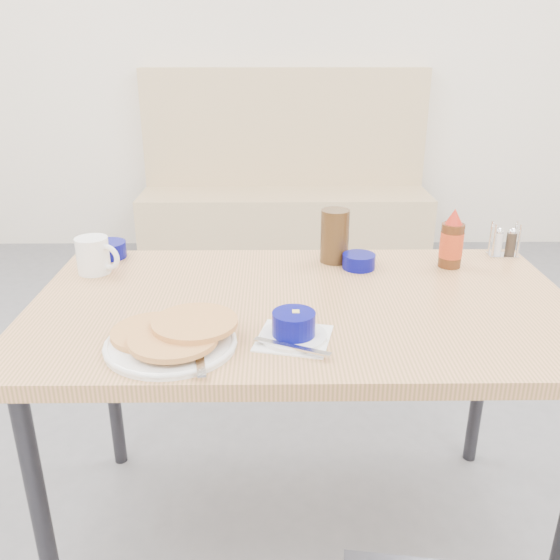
{
  "coord_description": "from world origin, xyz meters",
  "views": [
    {
      "loc": [
        -0.07,
        -1.14,
        1.38
      ],
      "look_at": [
        -0.06,
        0.25,
        0.82
      ],
      "focal_mm": 38.0,
      "sensor_mm": 36.0,
      "label": 1
    }
  ],
  "objects_px": {
    "butter_bowl": "(359,261)",
    "syrup_bottle": "(452,242)",
    "grits_setting": "(294,328)",
    "condiment_caddy": "(504,244)",
    "dining_table": "(303,322)",
    "pancake_plate": "(173,337)",
    "amber_tumbler": "(335,236)",
    "creamer_bowl": "(109,250)",
    "coffee_mug": "(94,255)",
    "booth_bench": "(285,204)"
  },
  "relations": [
    {
      "from": "butter_bowl",
      "to": "syrup_bottle",
      "type": "height_order",
      "value": "syrup_bottle"
    },
    {
      "from": "grits_setting",
      "to": "condiment_caddy",
      "type": "bearing_deg",
      "value": 39.38
    },
    {
      "from": "dining_table",
      "to": "grits_setting",
      "type": "xyz_separation_m",
      "value": [
        -0.03,
        -0.21,
        0.09
      ]
    },
    {
      "from": "pancake_plate",
      "to": "amber_tumbler",
      "type": "height_order",
      "value": "amber_tumbler"
    },
    {
      "from": "amber_tumbler",
      "to": "syrup_bottle",
      "type": "relative_size",
      "value": 0.91
    },
    {
      "from": "syrup_bottle",
      "to": "condiment_caddy",
      "type": "bearing_deg",
      "value": 25.63
    },
    {
      "from": "amber_tumbler",
      "to": "condiment_caddy",
      "type": "height_order",
      "value": "amber_tumbler"
    },
    {
      "from": "creamer_bowl",
      "to": "amber_tumbler",
      "type": "height_order",
      "value": "amber_tumbler"
    },
    {
      "from": "coffee_mug",
      "to": "condiment_caddy",
      "type": "xyz_separation_m",
      "value": [
        1.23,
        0.13,
        -0.02
      ]
    },
    {
      "from": "dining_table",
      "to": "grits_setting",
      "type": "height_order",
      "value": "grits_setting"
    },
    {
      "from": "dining_table",
      "to": "creamer_bowl",
      "type": "xyz_separation_m",
      "value": [
        -0.59,
        0.34,
        0.09
      ]
    },
    {
      "from": "booth_bench",
      "to": "pancake_plate",
      "type": "bearing_deg",
      "value": -96.11
    },
    {
      "from": "coffee_mug",
      "to": "butter_bowl",
      "type": "xyz_separation_m",
      "value": [
        0.76,
        0.03,
        -0.03
      ]
    },
    {
      "from": "booth_bench",
      "to": "syrup_bottle",
      "type": "height_order",
      "value": "booth_bench"
    },
    {
      "from": "butter_bowl",
      "to": "booth_bench",
      "type": "bearing_deg",
      "value": 94.36
    },
    {
      "from": "booth_bench",
      "to": "grits_setting",
      "type": "bearing_deg",
      "value": -90.65
    },
    {
      "from": "booth_bench",
      "to": "amber_tumbler",
      "type": "xyz_separation_m",
      "value": [
        0.11,
        -2.24,
        0.49
      ]
    },
    {
      "from": "creamer_bowl",
      "to": "condiment_caddy",
      "type": "bearing_deg",
      "value": -0.0
    },
    {
      "from": "dining_table",
      "to": "coffee_mug",
      "type": "bearing_deg",
      "value": 160.62
    },
    {
      "from": "grits_setting",
      "to": "condiment_caddy",
      "type": "distance_m",
      "value": 0.87
    },
    {
      "from": "grits_setting",
      "to": "condiment_caddy",
      "type": "relative_size",
      "value": 1.9
    },
    {
      "from": "butter_bowl",
      "to": "condiment_caddy",
      "type": "bearing_deg",
      "value": 12.75
    },
    {
      "from": "dining_table",
      "to": "amber_tumbler",
      "type": "xyz_separation_m",
      "value": [
        0.11,
        0.3,
        0.14
      ]
    },
    {
      "from": "dining_table",
      "to": "syrup_bottle",
      "type": "height_order",
      "value": "syrup_bottle"
    },
    {
      "from": "dining_table",
      "to": "pancake_plate",
      "type": "xyz_separation_m",
      "value": [
        -0.3,
        -0.24,
        0.08
      ]
    },
    {
      "from": "dining_table",
      "to": "syrup_bottle",
      "type": "distance_m",
      "value": 0.53
    },
    {
      "from": "condiment_caddy",
      "to": "syrup_bottle",
      "type": "bearing_deg",
      "value": -151.8
    },
    {
      "from": "dining_table",
      "to": "creamer_bowl",
      "type": "relative_size",
      "value": 13.06
    },
    {
      "from": "grits_setting",
      "to": "coffee_mug",
      "type": "bearing_deg",
      "value": 143.17
    },
    {
      "from": "booth_bench",
      "to": "grits_setting",
      "type": "height_order",
      "value": "booth_bench"
    },
    {
      "from": "booth_bench",
      "to": "amber_tumbler",
      "type": "height_order",
      "value": "booth_bench"
    },
    {
      "from": "dining_table",
      "to": "condiment_caddy",
      "type": "height_order",
      "value": "condiment_caddy"
    },
    {
      "from": "booth_bench",
      "to": "creamer_bowl",
      "type": "distance_m",
      "value": 2.31
    },
    {
      "from": "creamer_bowl",
      "to": "pancake_plate",
      "type": "bearing_deg",
      "value": -63.57
    },
    {
      "from": "dining_table",
      "to": "syrup_bottle",
      "type": "bearing_deg",
      "value": 28.97
    },
    {
      "from": "pancake_plate",
      "to": "condiment_caddy",
      "type": "xyz_separation_m",
      "value": [
        0.94,
        0.58,
        0.02
      ]
    },
    {
      "from": "butter_bowl",
      "to": "amber_tumbler",
      "type": "distance_m",
      "value": 0.11
    },
    {
      "from": "booth_bench",
      "to": "syrup_bottle",
      "type": "xyz_separation_m",
      "value": [
        0.45,
        -2.29,
        0.49
      ]
    },
    {
      "from": "pancake_plate",
      "to": "amber_tumbler",
      "type": "bearing_deg",
      "value": 52.87
    },
    {
      "from": "booth_bench",
      "to": "grits_setting",
      "type": "relative_size",
      "value": 9.36
    },
    {
      "from": "coffee_mug",
      "to": "dining_table",
      "type": "bearing_deg",
      "value": -19.38
    },
    {
      "from": "syrup_bottle",
      "to": "pancake_plate",
      "type": "bearing_deg",
      "value": -146.79
    },
    {
      "from": "booth_bench",
      "to": "dining_table",
      "type": "xyz_separation_m",
      "value": [
        0.0,
        -2.53,
        0.35
      ]
    },
    {
      "from": "dining_table",
      "to": "coffee_mug",
      "type": "height_order",
      "value": "coffee_mug"
    },
    {
      "from": "dining_table",
      "to": "pancake_plate",
      "type": "bearing_deg",
      "value": -141.11
    },
    {
      "from": "coffee_mug",
      "to": "condiment_caddy",
      "type": "relative_size",
      "value": 1.24
    },
    {
      "from": "creamer_bowl",
      "to": "butter_bowl",
      "type": "xyz_separation_m",
      "value": [
        0.76,
        -0.11,
        -0.0
      ]
    },
    {
      "from": "booth_bench",
      "to": "amber_tumbler",
      "type": "relative_size",
      "value": 11.82
    },
    {
      "from": "dining_table",
      "to": "butter_bowl",
      "type": "relative_size",
      "value": 14.59
    },
    {
      "from": "pancake_plate",
      "to": "coffee_mug",
      "type": "xyz_separation_m",
      "value": [
        -0.29,
        0.45,
        0.03
      ]
    }
  ]
}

